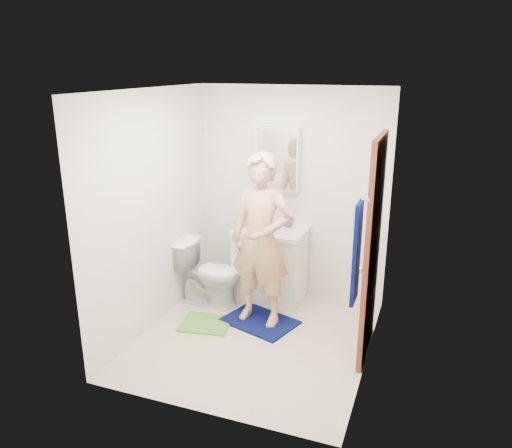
{
  "coord_description": "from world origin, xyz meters",
  "views": [
    {
      "loc": [
        1.53,
        -4.13,
        2.61
      ],
      "look_at": [
        -0.08,
        0.25,
        1.11
      ],
      "focal_mm": 35.0,
      "sensor_mm": 36.0,
      "label": 1
    }
  ],
  "objects_px": {
    "vanity_cabinet": "(271,265)",
    "man": "(261,240)",
    "toilet": "(210,273)",
    "soap_dispenser": "(246,217)",
    "medicine_cabinet": "(278,159)",
    "towel": "(357,253)",
    "toothbrush_cup": "(288,222)"
  },
  "relations": [
    {
      "from": "vanity_cabinet",
      "to": "toothbrush_cup",
      "type": "height_order",
      "value": "toothbrush_cup"
    },
    {
      "from": "medicine_cabinet",
      "to": "toilet",
      "type": "distance_m",
      "value": 1.49
    },
    {
      "from": "vanity_cabinet",
      "to": "toilet",
      "type": "distance_m",
      "value": 0.71
    },
    {
      "from": "toothbrush_cup",
      "to": "man",
      "type": "height_order",
      "value": "man"
    },
    {
      "from": "medicine_cabinet",
      "to": "toothbrush_cup",
      "type": "bearing_deg",
      "value": -30.25
    },
    {
      "from": "medicine_cabinet",
      "to": "soap_dispenser",
      "type": "relative_size",
      "value": 3.46
    },
    {
      "from": "man",
      "to": "toilet",
      "type": "bearing_deg",
      "value": 169.42
    },
    {
      "from": "vanity_cabinet",
      "to": "toilet",
      "type": "bearing_deg",
      "value": -147.68
    },
    {
      "from": "vanity_cabinet",
      "to": "man",
      "type": "height_order",
      "value": "man"
    },
    {
      "from": "medicine_cabinet",
      "to": "man",
      "type": "height_order",
      "value": "medicine_cabinet"
    },
    {
      "from": "towel",
      "to": "man",
      "type": "xyz_separation_m",
      "value": [
        -1.09,
        0.89,
        -0.33
      ]
    },
    {
      "from": "vanity_cabinet",
      "to": "man",
      "type": "distance_m",
      "value": 0.79
    },
    {
      "from": "vanity_cabinet",
      "to": "towel",
      "type": "xyz_separation_m",
      "value": [
        1.18,
        -1.48,
        0.85
      ]
    },
    {
      "from": "toilet",
      "to": "soap_dispenser",
      "type": "xyz_separation_m",
      "value": [
        0.3,
        0.36,
        0.58
      ]
    },
    {
      "from": "toilet",
      "to": "soap_dispenser",
      "type": "height_order",
      "value": "soap_dispenser"
    },
    {
      "from": "towel",
      "to": "man",
      "type": "height_order",
      "value": "man"
    },
    {
      "from": "medicine_cabinet",
      "to": "man",
      "type": "distance_m",
      "value": 1.07
    },
    {
      "from": "soap_dispenser",
      "to": "toothbrush_cup",
      "type": "distance_m",
      "value": 0.49
    },
    {
      "from": "soap_dispenser",
      "to": "toothbrush_cup",
      "type": "bearing_deg",
      "value": 17.27
    },
    {
      "from": "medicine_cabinet",
      "to": "man",
      "type": "bearing_deg",
      "value": -83.59
    },
    {
      "from": "medicine_cabinet",
      "to": "towel",
      "type": "bearing_deg",
      "value": -55.39
    },
    {
      "from": "medicine_cabinet",
      "to": "toothbrush_cup",
      "type": "height_order",
      "value": "medicine_cabinet"
    },
    {
      "from": "toothbrush_cup",
      "to": "vanity_cabinet",
      "type": "bearing_deg",
      "value": -141.56
    },
    {
      "from": "towel",
      "to": "toothbrush_cup",
      "type": "relative_size",
      "value": 6.39
    },
    {
      "from": "vanity_cabinet",
      "to": "toothbrush_cup",
      "type": "xyz_separation_m",
      "value": [
        0.16,
        0.13,
        0.5
      ]
    },
    {
      "from": "towel",
      "to": "vanity_cabinet",
      "type": "bearing_deg",
      "value": 128.47
    },
    {
      "from": "medicine_cabinet",
      "to": "toilet",
      "type": "bearing_deg",
      "value": -134.73
    },
    {
      "from": "vanity_cabinet",
      "to": "man",
      "type": "relative_size",
      "value": 0.45
    },
    {
      "from": "towel",
      "to": "medicine_cabinet",
      "type": "bearing_deg",
      "value": 124.61
    },
    {
      "from": "vanity_cabinet",
      "to": "toilet",
      "type": "xyz_separation_m",
      "value": [
        -0.6,
        -0.38,
        -0.03
      ]
    },
    {
      "from": "toilet",
      "to": "man",
      "type": "distance_m",
      "value": 0.9
    },
    {
      "from": "towel",
      "to": "toothbrush_cup",
      "type": "xyz_separation_m",
      "value": [
        -1.02,
        1.61,
        -0.35
      ]
    }
  ]
}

